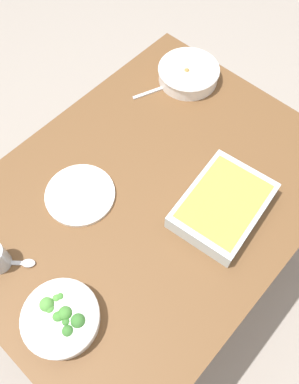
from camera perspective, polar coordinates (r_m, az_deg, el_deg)
ground_plane at (r=1.93m, az=0.00°, el=-10.82°), size 6.00×6.00×0.00m
dining_table at (r=1.33m, az=0.00°, el=-1.90°), size 1.20×0.90×0.74m
stew_bowl at (r=1.53m, az=5.65°, el=16.70°), size 0.23×0.23×0.06m
broccoli_bowl at (r=1.10m, az=-12.62°, el=-17.33°), size 0.21×0.21×0.07m
baking_dish at (r=1.21m, az=10.57°, el=-1.85°), size 0.32×0.25×0.06m
side_plate at (r=1.26m, az=-9.98°, el=-0.37°), size 0.22×0.22×0.01m
spoon_by_stew at (r=1.51m, az=1.68°, el=14.76°), size 0.17×0.08×0.01m
spoon_by_broccoli at (r=1.14m, az=-12.41°, el=-15.52°), size 0.13×0.14×0.01m
spoon_spare at (r=1.21m, az=-18.95°, el=-9.63°), size 0.13×0.15×0.01m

